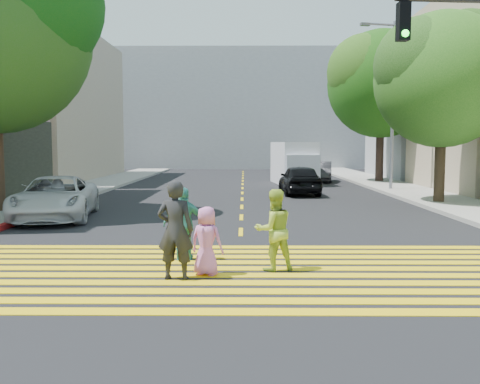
{
  "coord_description": "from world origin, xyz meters",
  "views": [
    {
      "loc": [
        0.09,
        -8.86,
        2.46
      ],
      "look_at": [
        0.0,
        3.0,
        1.4
      ],
      "focal_mm": 40.0,
      "sensor_mm": 36.0,
      "label": 1
    }
  ],
  "objects_px": {
    "pedestrian_extra": "(185,224)",
    "silver_car": "(286,170)",
    "white_van": "(295,164)",
    "tree_right_far": "(382,78)",
    "tree_right_near": "(444,73)",
    "pedestrian_child": "(207,241)",
    "white_sedan": "(55,198)",
    "pedestrian_man": "(175,230)",
    "pedestrian_woman": "(274,230)",
    "dark_car_parked": "(320,172)",
    "dark_car_near": "(300,180)"
  },
  "relations": [
    {
      "from": "pedestrian_extra",
      "to": "silver_car",
      "type": "xyz_separation_m",
      "value": [
        4.28,
        26.88,
        -0.14
      ]
    },
    {
      "from": "silver_car",
      "to": "white_van",
      "type": "distance_m",
      "value": 5.2
    },
    {
      "from": "tree_right_far",
      "to": "tree_right_near",
      "type": "bearing_deg",
      "value": -93.13
    },
    {
      "from": "pedestrian_child",
      "to": "white_sedan",
      "type": "height_order",
      "value": "white_sedan"
    },
    {
      "from": "pedestrian_man",
      "to": "pedestrian_child",
      "type": "bearing_deg",
      "value": -146.24
    },
    {
      "from": "pedestrian_woman",
      "to": "pedestrian_child",
      "type": "xyz_separation_m",
      "value": [
        -1.29,
        -0.41,
        -0.15
      ]
    },
    {
      "from": "tree_right_near",
      "to": "dark_car_parked",
      "type": "height_order",
      "value": "tree_right_near"
    },
    {
      "from": "pedestrian_child",
      "to": "white_sedan",
      "type": "xyz_separation_m",
      "value": [
        -5.52,
        7.56,
        0.05
      ]
    },
    {
      "from": "pedestrian_woman",
      "to": "pedestrian_extra",
      "type": "xyz_separation_m",
      "value": [
        -1.84,
        0.89,
        -0.02
      ]
    },
    {
      "from": "tree_right_far",
      "to": "white_sedan",
      "type": "height_order",
      "value": "tree_right_far"
    },
    {
      "from": "pedestrian_man",
      "to": "tree_right_far",
      "type": "bearing_deg",
      "value": -107.5
    },
    {
      "from": "tree_right_near",
      "to": "white_van",
      "type": "height_order",
      "value": "tree_right_near"
    },
    {
      "from": "white_sedan",
      "to": "pedestrian_extra",
      "type": "bearing_deg",
      "value": -60.86
    },
    {
      "from": "dark_car_near",
      "to": "silver_car",
      "type": "xyz_separation_m",
      "value": [
        0.3,
        11.9,
        -0.1
      ]
    },
    {
      "from": "dark_car_near",
      "to": "white_van",
      "type": "xyz_separation_m",
      "value": [
        0.38,
        6.74,
        0.49
      ]
    },
    {
      "from": "tree_right_near",
      "to": "white_van",
      "type": "xyz_separation_m",
      "value": [
        -4.86,
        11.26,
        -4.08
      ]
    },
    {
      "from": "pedestrian_woman",
      "to": "white_sedan",
      "type": "height_order",
      "value": "pedestrian_woman"
    },
    {
      "from": "tree_right_far",
      "to": "pedestrian_child",
      "type": "relative_size",
      "value": 7.46
    },
    {
      "from": "dark_car_parked",
      "to": "pedestrian_woman",
      "type": "bearing_deg",
      "value": -91.41
    },
    {
      "from": "pedestrian_extra",
      "to": "white_van",
      "type": "distance_m",
      "value": 22.16
    },
    {
      "from": "white_van",
      "to": "white_sedan",
      "type": "bearing_deg",
      "value": -127.29
    },
    {
      "from": "tree_right_near",
      "to": "tree_right_far",
      "type": "height_order",
      "value": "tree_right_far"
    },
    {
      "from": "tree_right_far",
      "to": "white_van",
      "type": "xyz_separation_m",
      "value": [
        -5.53,
        -0.97,
        -5.34
      ]
    },
    {
      "from": "dark_car_parked",
      "to": "white_van",
      "type": "distance_m",
      "value": 2.84
    },
    {
      "from": "pedestrian_man",
      "to": "silver_car",
      "type": "distance_m",
      "value": 28.8
    },
    {
      "from": "pedestrian_extra",
      "to": "white_sedan",
      "type": "distance_m",
      "value": 7.99
    },
    {
      "from": "silver_car",
      "to": "white_van",
      "type": "relative_size",
      "value": 0.77
    },
    {
      "from": "white_sedan",
      "to": "white_van",
      "type": "xyz_separation_m",
      "value": [
        9.33,
        15.45,
        0.52
      ]
    },
    {
      "from": "dark_car_near",
      "to": "white_sedan",
      "type": "bearing_deg",
      "value": 42.0
    },
    {
      "from": "pedestrian_woman",
      "to": "white_van",
      "type": "relative_size",
      "value": 0.28
    },
    {
      "from": "pedestrian_woman",
      "to": "dark_car_near",
      "type": "distance_m",
      "value": 16.01
    },
    {
      "from": "tree_right_near",
      "to": "dark_car_parked",
      "type": "xyz_separation_m",
      "value": [
        -2.97,
        13.31,
        -4.64
      ]
    },
    {
      "from": "pedestrian_woman",
      "to": "white_sedan",
      "type": "distance_m",
      "value": 9.87
    },
    {
      "from": "tree_right_near",
      "to": "white_sedan",
      "type": "xyz_separation_m",
      "value": [
        -14.19,
        -4.2,
        -4.6
      ]
    },
    {
      "from": "pedestrian_extra",
      "to": "silver_car",
      "type": "height_order",
      "value": "pedestrian_extra"
    },
    {
      "from": "pedestrian_woman",
      "to": "pedestrian_child",
      "type": "distance_m",
      "value": 1.36
    },
    {
      "from": "tree_right_far",
      "to": "white_van",
      "type": "height_order",
      "value": "tree_right_far"
    },
    {
      "from": "pedestrian_child",
      "to": "pedestrian_extra",
      "type": "bearing_deg",
      "value": -45.14
    },
    {
      "from": "pedestrian_man",
      "to": "white_van",
      "type": "relative_size",
      "value": 0.32
    },
    {
      "from": "white_sedan",
      "to": "dark_car_parked",
      "type": "bearing_deg",
      "value": 48.09
    },
    {
      "from": "pedestrian_extra",
      "to": "dark_car_parked",
      "type": "bearing_deg",
      "value": -103.43
    },
    {
      "from": "pedestrian_man",
      "to": "dark_car_parked",
      "type": "height_order",
      "value": "pedestrian_man"
    },
    {
      "from": "pedestrian_man",
      "to": "silver_car",
      "type": "height_order",
      "value": "pedestrian_man"
    },
    {
      "from": "dark_car_parked",
      "to": "white_van",
      "type": "bearing_deg",
      "value": -124.04
    },
    {
      "from": "white_van",
      "to": "dark_car_parked",
      "type": "bearing_deg",
      "value": 41.04
    },
    {
      "from": "dark_car_parked",
      "to": "white_van",
      "type": "xyz_separation_m",
      "value": [
        -1.89,
        -2.05,
        0.56
      ]
    },
    {
      "from": "dark_car_near",
      "to": "dark_car_parked",
      "type": "distance_m",
      "value": 9.08
    },
    {
      "from": "pedestrian_child",
      "to": "white_sedan",
      "type": "relative_size",
      "value": 0.26
    },
    {
      "from": "tree_right_far",
      "to": "pedestrian_man",
      "type": "relative_size",
      "value": 5.34
    },
    {
      "from": "pedestrian_extra",
      "to": "pedestrian_man",
      "type": "bearing_deg",
      "value": 91.67
    }
  ]
}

